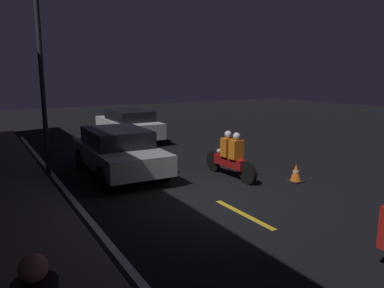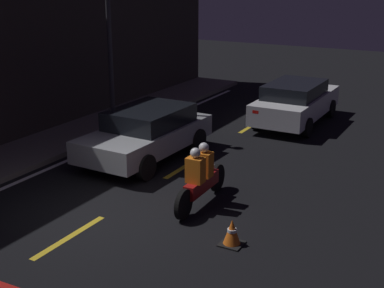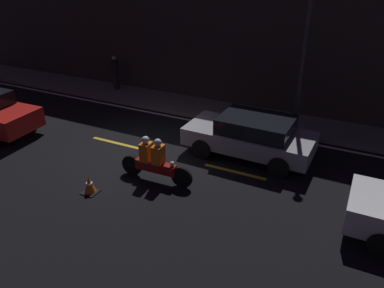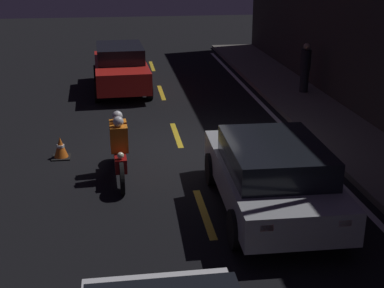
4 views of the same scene
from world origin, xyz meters
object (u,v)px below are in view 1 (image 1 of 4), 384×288
(hatchback_silver, at_px, (119,150))
(traffic_cone_near, at_px, (296,173))
(motorcycle, at_px, (231,156))
(street_lamp, at_px, (41,67))
(sedan_white, at_px, (128,124))

(hatchback_silver, xyz_separation_m, traffic_cone_near, (-3.30, -4.09, -0.51))
(motorcycle, height_order, traffic_cone_near, motorcycle)
(motorcycle, distance_m, street_lamp, 6.10)
(hatchback_silver, bearing_deg, motorcycle, 54.77)
(traffic_cone_near, distance_m, street_lamp, 7.96)
(street_lamp, bearing_deg, hatchback_silver, -117.82)
(hatchback_silver, xyz_separation_m, sedan_white, (5.39, -2.37, 0.01))
(sedan_white, bearing_deg, street_lamp, 135.67)
(motorcycle, relative_size, traffic_cone_near, 4.53)
(sedan_white, bearing_deg, motorcycle, -177.32)
(hatchback_silver, xyz_separation_m, motorcycle, (-2.02, -2.73, -0.10))
(street_lamp, bearing_deg, traffic_cone_near, -125.70)
(hatchback_silver, distance_m, motorcycle, 3.40)
(traffic_cone_near, bearing_deg, street_lamp, 54.30)
(sedan_white, bearing_deg, traffic_cone_near, -168.91)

